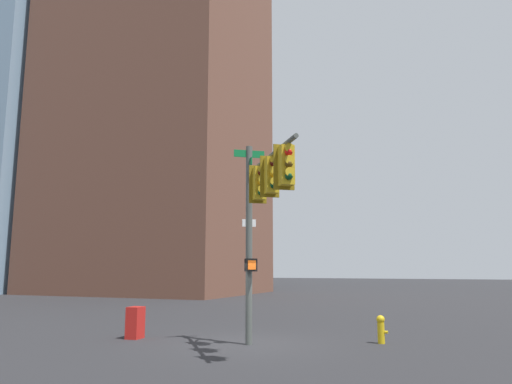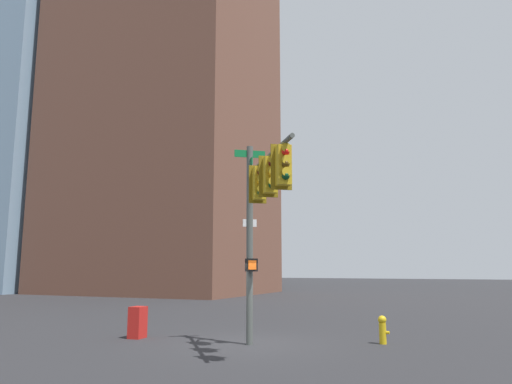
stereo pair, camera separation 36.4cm
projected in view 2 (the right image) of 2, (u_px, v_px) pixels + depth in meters
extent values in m
plane|color=#262628|center=(248.00, 344.00, 15.08)|extent=(200.00, 200.00, 0.00)
cylinder|color=#4C514C|center=(250.00, 242.00, 15.40)|extent=(0.21, 0.21, 6.32)
cylinder|color=#4C514C|center=(268.00, 157.00, 13.50)|extent=(2.89, 3.83, 0.12)
cylinder|color=#4C514C|center=(256.00, 182.00, 14.87)|extent=(0.69, 0.88, 0.75)
cube|color=#0F6B33|center=(250.00, 154.00, 15.85)|extent=(0.84, 0.64, 0.24)
cube|color=#0F6B33|center=(250.00, 163.00, 15.80)|extent=(0.46, 0.60, 0.24)
cube|color=white|center=(250.00, 223.00, 15.49)|extent=(0.38, 0.29, 0.24)
cube|color=gold|center=(259.00, 183.00, 14.41)|extent=(0.48, 0.48, 1.00)
cube|color=#775E0F|center=(258.00, 184.00, 14.59)|extent=(0.46, 0.36, 1.16)
sphere|color=#470A07|center=(261.00, 172.00, 14.26)|extent=(0.20, 0.20, 0.20)
cylinder|color=gold|center=(261.00, 169.00, 14.21)|extent=(0.21, 0.17, 0.23)
sphere|color=#F29E0C|center=(261.00, 182.00, 14.21)|extent=(0.20, 0.20, 0.20)
cylinder|color=gold|center=(261.00, 179.00, 14.17)|extent=(0.21, 0.17, 0.23)
sphere|color=#0A3819|center=(261.00, 192.00, 14.17)|extent=(0.20, 0.20, 0.20)
cylinder|color=gold|center=(261.00, 189.00, 14.12)|extent=(0.21, 0.17, 0.23)
cube|color=gold|center=(270.00, 175.00, 13.16)|extent=(0.48, 0.48, 1.00)
cube|color=#775E0F|center=(268.00, 177.00, 13.34)|extent=(0.46, 0.36, 1.16)
sphere|color=#470A07|center=(272.00, 163.00, 13.01)|extent=(0.20, 0.20, 0.20)
cylinder|color=gold|center=(272.00, 159.00, 12.96)|extent=(0.21, 0.17, 0.23)
sphere|color=#F29E0C|center=(272.00, 174.00, 12.96)|extent=(0.20, 0.20, 0.20)
cylinder|color=gold|center=(273.00, 170.00, 12.91)|extent=(0.21, 0.17, 0.23)
sphere|color=#0A3819|center=(272.00, 185.00, 12.92)|extent=(0.20, 0.20, 0.20)
cylinder|color=gold|center=(273.00, 181.00, 12.87)|extent=(0.21, 0.17, 0.23)
cube|color=gold|center=(283.00, 165.00, 11.91)|extent=(0.48, 0.48, 1.00)
cube|color=#775E0F|center=(281.00, 167.00, 12.09)|extent=(0.46, 0.36, 1.16)
sphere|color=red|center=(286.00, 152.00, 11.76)|extent=(0.20, 0.20, 0.20)
cylinder|color=gold|center=(286.00, 148.00, 11.71)|extent=(0.21, 0.17, 0.23)
sphere|color=#4C330A|center=(286.00, 164.00, 11.71)|extent=(0.20, 0.20, 0.20)
cylinder|color=gold|center=(286.00, 160.00, 11.66)|extent=(0.21, 0.17, 0.23)
sphere|color=#0A3819|center=(286.00, 176.00, 11.66)|extent=(0.20, 0.20, 0.20)
cylinder|color=gold|center=(287.00, 172.00, 11.62)|extent=(0.21, 0.17, 0.23)
cube|color=black|center=(251.00, 265.00, 15.04)|extent=(0.44, 0.42, 0.40)
cube|color=#EA5914|center=(252.00, 265.00, 14.91)|extent=(0.21, 0.17, 0.28)
cylinder|color=gold|center=(383.00, 333.00, 15.06)|extent=(0.22, 0.22, 0.65)
sphere|color=gold|center=(382.00, 320.00, 15.13)|extent=(0.26, 0.26, 0.26)
cylinder|color=gold|center=(388.00, 333.00, 15.00)|extent=(0.10, 0.09, 0.09)
cube|color=red|center=(138.00, 322.00, 16.35)|extent=(0.49, 0.60, 1.05)
cube|color=brown|center=(166.00, 43.00, 50.31)|extent=(20.01, 14.76, 51.30)
cube|color=brown|center=(17.00, 159.00, 60.27)|extent=(23.70, 18.71, 31.70)
cube|color=#845B47|center=(21.00, 135.00, 73.18)|extent=(20.38, 16.17, 44.77)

